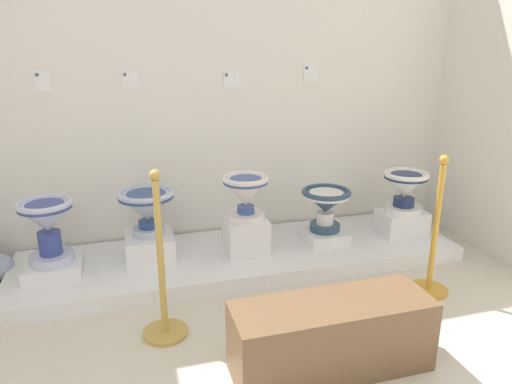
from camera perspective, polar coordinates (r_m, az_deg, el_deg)
name	(u,v)px	position (r m, az deg, el deg)	size (l,w,h in m)	color
wall_back	(224,59)	(3.90, -3.90, 15.89)	(4.27, 0.06, 3.13)	white
display_platform	(242,257)	(3.76, -1.73, -7.90)	(3.45, 0.92, 0.12)	white
plinth_block_rightmost	(54,268)	(3.63, -23.51, -8.53)	(0.38, 0.32, 0.09)	white
antique_toilet_rightmost	(47,222)	(3.50, -24.19, -3.40)	(0.37, 0.37, 0.46)	silver
plinth_block_pale_glazed	(150,246)	(3.65, -12.86, -6.49)	(0.36, 0.37, 0.19)	white
antique_toilet_pale_glazed	(147,206)	(3.53, -13.22, -1.64)	(0.42, 0.42, 0.35)	#AFBAD1
plinth_block_broad_patterned	(246,235)	(3.65, -1.24, -5.33)	(0.32, 0.30, 0.27)	white
antique_toilet_broad_patterned	(246,192)	(3.53, -1.28, -0.05)	(0.36, 0.36, 0.35)	white
plinth_block_central_ornate	(324,235)	(3.92, 8.35, -5.26)	(0.33, 0.34, 0.09)	white
antique_toilet_central_ornate	(326,202)	(3.82, 8.54, -1.27)	(0.40, 0.40, 0.35)	navy
plinth_block_leftmost	(402,222)	(4.20, 17.39, -3.56)	(0.39, 0.28, 0.20)	white
antique_toilet_leftmost	(405,187)	(4.10, 17.79, 0.60)	(0.38, 0.38, 0.35)	white
info_placard_first	(43,81)	(3.81, -24.63, 12.27)	(0.11, 0.01, 0.15)	white
info_placard_second	(130,79)	(3.78, -15.12, 13.16)	(0.12, 0.01, 0.13)	white
info_placard_third	(231,80)	(3.88, -3.06, 13.57)	(0.13, 0.01, 0.13)	white
info_placard_fourth	(311,73)	(4.09, 6.70, 14.25)	(0.12, 0.01, 0.15)	white
stanchion_post_near_left	(163,291)	(2.85, -11.33, -11.80)	(0.27, 0.27, 1.03)	#BD9745
stanchion_post_near_right	(432,255)	(3.49, 20.77, -7.23)	(0.27, 0.27, 0.99)	gold
museum_bench	(331,336)	(2.62, 9.22, -17.00)	(1.07, 0.36, 0.40)	brown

